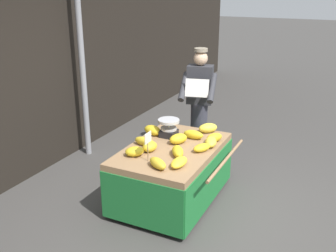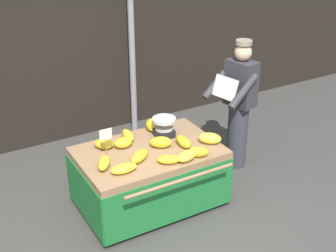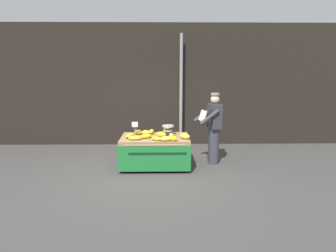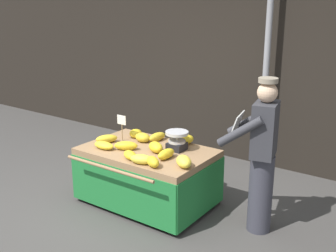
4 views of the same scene
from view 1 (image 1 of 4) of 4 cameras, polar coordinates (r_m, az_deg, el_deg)
ground_plane at (r=4.74m, az=5.11°, el=-13.30°), size 60.00×60.00×0.00m
back_wall at (r=5.57m, az=-21.72°, el=10.31°), size 16.00×0.24×3.58m
street_pole at (r=6.06m, az=-12.53°, el=10.34°), size 0.09×0.09×3.26m
banana_cart at (r=4.86m, az=0.61°, el=-5.29°), size 1.60×1.23×0.72m
weighing_scale at (r=5.07m, az=0.11°, el=-0.29°), size 0.28×0.28×0.23m
price_sign at (r=4.33m, az=-2.94°, el=-2.12°), size 0.14×0.01×0.34m
banana_bunch_0 at (r=4.67m, az=4.96°, el=-3.16°), size 0.27×0.22×0.09m
banana_bunch_1 at (r=4.53m, az=1.42°, el=-3.72°), size 0.31×0.26×0.11m
banana_bunch_2 at (r=5.26m, az=5.85°, el=-0.28°), size 0.30×0.29×0.12m
banana_bunch_3 at (r=4.66m, az=-2.67°, el=-3.00°), size 0.22×0.17×0.12m
banana_bunch_4 at (r=4.83m, az=6.26°, el=-2.32°), size 0.30×0.22×0.11m
banana_bunch_5 at (r=5.16m, az=-2.25°, el=-0.62°), size 0.24×0.30×0.13m
banana_bunch_6 at (r=4.87m, az=1.52°, el=-1.87°), size 0.29×0.25×0.13m
banana_bunch_7 at (r=4.55m, az=-4.89°, el=-3.71°), size 0.27×0.27×0.11m
banana_bunch_8 at (r=4.28m, az=1.62°, el=-5.31°), size 0.29×0.15×0.09m
banana_bunch_9 at (r=4.96m, az=6.77°, el=-1.69°), size 0.25×0.22×0.11m
banana_bunch_10 at (r=5.03m, az=3.72°, el=-1.25°), size 0.12×0.27×0.11m
banana_bunch_11 at (r=4.25m, az=-1.51°, el=-5.44°), size 0.25×0.30×0.10m
banana_bunch_12 at (r=4.82m, az=-3.46°, el=-2.24°), size 0.14×0.29×0.11m
vendor_person at (r=6.01m, az=4.58°, el=3.28°), size 0.65×0.60×1.71m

